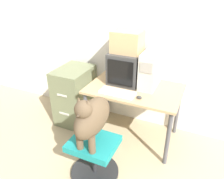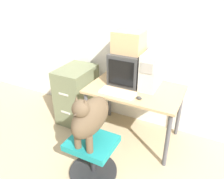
{
  "view_description": "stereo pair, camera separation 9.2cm",
  "coord_description": "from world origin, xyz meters",
  "px_view_note": "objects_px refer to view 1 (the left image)",
  "views": [
    {
      "loc": [
        0.74,
        -1.95,
        1.98
      ],
      "look_at": [
        -0.16,
        0.05,
        0.84
      ],
      "focal_mm": 35.0,
      "sensor_mm": 36.0,
      "label": 1
    },
    {
      "loc": [
        0.82,
        -1.91,
        1.98
      ],
      "look_at": [
        -0.16,
        0.05,
        0.84
      ],
      "focal_mm": 35.0,
      "sensor_mm": 36.0,
      "label": 2
    }
  ],
  "objects_px": {
    "keyboard": "(117,92)",
    "office_chair": "(94,157)",
    "crt_monitor": "(127,67)",
    "cardboard_box": "(128,42)",
    "dog": "(92,117)",
    "filing_cabinet": "(75,95)",
    "pc_tower": "(150,70)"
  },
  "relations": [
    {
      "from": "office_chair",
      "to": "dog",
      "type": "distance_m",
      "value": 0.52
    },
    {
      "from": "dog",
      "to": "filing_cabinet",
      "type": "height_order",
      "value": "dog"
    },
    {
      "from": "pc_tower",
      "to": "dog",
      "type": "bearing_deg",
      "value": -108.26
    },
    {
      "from": "keyboard",
      "to": "office_chair",
      "type": "relative_size",
      "value": 0.8
    },
    {
      "from": "keyboard",
      "to": "dog",
      "type": "height_order",
      "value": "dog"
    },
    {
      "from": "crt_monitor",
      "to": "pc_tower",
      "type": "height_order",
      "value": "pc_tower"
    },
    {
      "from": "crt_monitor",
      "to": "office_chair",
      "type": "distance_m",
      "value": 1.17
    },
    {
      "from": "crt_monitor",
      "to": "office_chair",
      "type": "relative_size",
      "value": 0.83
    },
    {
      "from": "cardboard_box",
      "to": "keyboard",
      "type": "bearing_deg",
      "value": -85.87
    },
    {
      "from": "pc_tower",
      "to": "office_chair",
      "type": "height_order",
      "value": "pc_tower"
    },
    {
      "from": "crt_monitor",
      "to": "pc_tower",
      "type": "distance_m",
      "value": 0.32
    },
    {
      "from": "office_chair",
      "to": "keyboard",
      "type": "bearing_deg",
      "value": 87.87
    },
    {
      "from": "keyboard",
      "to": "office_chair",
      "type": "distance_m",
      "value": 0.77
    },
    {
      "from": "crt_monitor",
      "to": "cardboard_box",
      "type": "distance_m",
      "value": 0.33
    },
    {
      "from": "crt_monitor",
      "to": "filing_cabinet",
      "type": "relative_size",
      "value": 0.53
    },
    {
      "from": "filing_cabinet",
      "to": "crt_monitor",
      "type": "bearing_deg",
      "value": 8.0
    },
    {
      "from": "keyboard",
      "to": "cardboard_box",
      "type": "xyz_separation_m",
      "value": [
        -0.03,
        0.36,
        0.52
      ]
    },
    {
      "from": "keyboard",
      "to": "dog",
      "type": "distance_m",
      "value": 0.59
    },
    {
      "from": "office_chair",
      "to": "filing_cabinet",
      "type": "xyz_separation_m",
      "value": [
        -0.77,
        0.83,
        0.17
      ]
    },
    {
      "from": "crt_monitor",
      "to": "pc_tower",
      "type": "bearing_deg",
      "value": -1.34
    },
    {
      "from": "crt_monitor",
      "to": "office_chair",
      "type": "bearing_deg",
      "value": -89.7
    },
    {
      "from": "cardboard_box",
      "to": "filing_cabinet",
      "type": "bearing_deg",
      "value": -171.71
    },
    {
      "from": "dog",
      "to": "cardboard_box",
      "type": "relative_size",
      "value": 1.63
    },
    {
      "from": "crt_monitor",
      "to": "dog",
      "type": "height_order",
      "value": "crt_monitor"
    },
    {
      "from": "office_chair",
      "to": "cardboard_box",
      "type": "relative_size",
      "value": 1.5
    },
    {
      "from": "office_chair",
      "to": "filing_cabinet",
      "type": "relative_size",
      "value": 0.64
    },
    {
      "from": "pc_tower",
      "to": "keyboard",
      "type": "relative_size",
      "value": 1.04
    },
    {
      "from": "crt_monitor",
      "to": "keyboard",
      "type": "height_order",
      "value": "crt_monitor"
    },
    {
      "from": "keyboard",
      "to": "office_chair",
      "type": "xyz_separation_m",
      "value": [
        -0.02,
        -0.58,
        -0.51
      ]
    },
    {
      "from": "office_chair",
      "to": "filing_cabinet",
      "type": "bearing_deg",
      "value": 132.68
    },
    {
      "from": "crt_monitor",
      "to": "keyboard",
      "type": "xyz_separation_m",
      "value": [
        0.03,
        -0.36,
        -0.19
      ]
    },
    {
      "from": "pc_tower",
      "to": "office_chair",
      "type": "relative_size",
      "value": 0.83
    }
  ]
}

